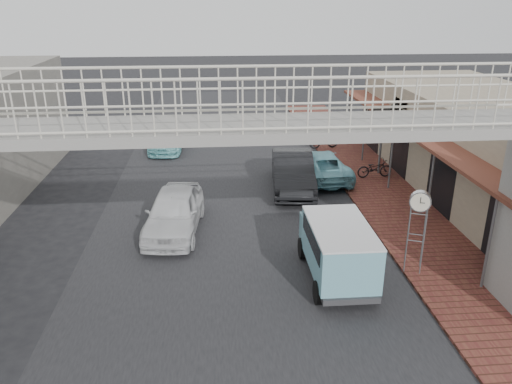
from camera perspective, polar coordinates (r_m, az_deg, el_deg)
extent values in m
plane|color=black|center=(16.65, -2.39, -6.65)|extent=(120.00, 120.00, 0.00)
cube|color=black|center=(16.65, -2.39, -6.64)|extent=(10.00, 60.00, 0.01)
cube|color=brown|center=(20.58, 15.59, -1.66)|extent=(3.00, 40.00, 0.10)
cube|color=gray|center=(22.75, 25.95, 4.35)|extent=(6.00, 18.00, 4.00)
cube|color=brown|center=(21.03, 18.53, 6.71)|extent=(1.80, 18.00, 0.12)
cube|color=silver|center=(24.24, 16.25, 9.76)|extent=(0.08, 2.60, 0.90)
cube|color=#B21914|center=(18.47, 23.20, 5.46)|extent=(0.08, 2.20, 0.80)
cube|color=gray|center=(11.05, -1.80, 7.26)|extent=(14.00, 2.00, 0.24)
cube|color=beige|center=(11.84, -2.11, 11.52)|extent=(14.00, 0.08, 1.10)
cube|color=beige|center=(9.97, -1.53, 9.68)|extent=(14.00, 0.08, 1.10)
imported|color=silver|center=(17.87, -9.34, -2.21)|extent=(2.24, 4.62, 1.52)
imported|color=black|center=(21.61, 4.22, 2.33)|extent=(2.11, 4.98, 1.60)
imported|color=#6DB0BD|center=(23.12, 7.24, 3.09)|extent=(2.43, 4.77, 1.29)
imported|color=#75C6CB|center=(27.92, -10.01, 6.02)|extent=(2.05, 4.29, 1.21)
cylinder|color=black|center=(16.11, 5.37, -6.41)|extent=(0.23, 0.67, 0.67)
cylinder|color=black|center=(16.42, 10.56, -6.13)|extent=(0.23, 0.67, 0.67)
cylinder|color=black|center=(13.90, 7.21, -11.35)|extent=(0.23, 0.67, 0.67)
cylinder|color=black|center=(14.27, 13.23, -10.87)|extent=(0.23, 0.67, 0.67)
cube|color=#6DACBD|center=(14.52, 9.48, -6.35)|extent=(1.65, 3.08, 1.30)
cube|color=#6DACBD|center=(16.16, 7.95, -4.15)|extent=(1.56, 0.87, 0.86)
cube|color=black|center=(14.36, 9.56, -5.09)|extent=(1.68, 2.50, 0.48)
cube|color=silver|center=(14.22, 9.64, -3.95)|extent=(1.66, 3.08, 0.06)
imported|color=black|center=(23.49, 13.41, 2.66)|extent=(1.67, 0.69, 0.86)
imported|color=black|center=(27.65, 7.79, 6.02)|extent=(1.76, 0.75, 1.02)
cylinder|color=#59595B|center=(15.86, 16.93, -4.87)|extent=(0.04, 0.04, 1.91)
cylinder|color=#59595B|center=(15.88, 18.56, -5.04)|extent=(0.04, 0.04, 1.91)
cylinder|color=#59595B|center=(15.45, 16.88, -5.58)|extent=(0.04, 0.04, 1.91)
cylinder|color=#59595B|center=(15.47, 18.56, -5.76)|extent=(0.04, 0.04, 1.91)
cylinder|color=silver|center=(15.16, 18.27, -1.00)|extent=(0.65, 0.44, 0.62)
cylinder|color=beige|center=(15.05, 18.26, -1.15)|extent=(0.51, 0.22, 0.55)
cylinder|color=beige|center=(15.26, 18.27, -0.84)|extent=(0.51, 0.22, 0.55)
cylinder|color=#59595B|center=(23.83, 14.12, 5.66)|extent=(0.11, 0.11, 3.08)
cube|color=black|center=(23.54, 14.40, 8.26)|extent=(1.25, 0.40, 0.96)
cone|color=black|center=(24.06, 16.20, 8.36)|extent=(0.92, 1.30, 1.17)
cube|color=white|center=(23.49, 14.33, 8.11)|extent=(0.82, 0.23, 0.64)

